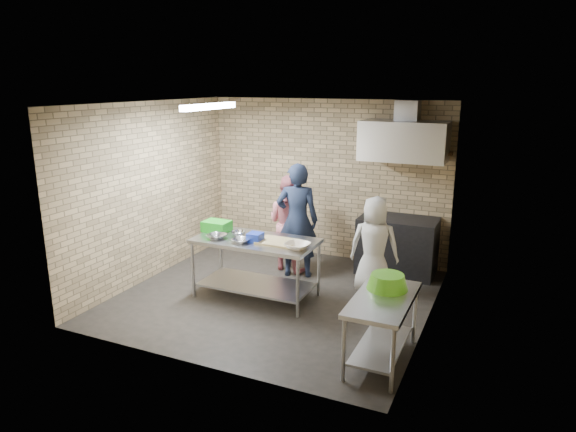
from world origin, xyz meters
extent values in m
plane|color=black|center=(0.00, 0.00, 0.00)|extent=(4.20, 4.20, 0.00)
plane|color=black|center=(0.00, 0.00, 2.70)|extent=(4.20, 4.20, 0.00)
cube|color=tan|center=(0.00, 2.00, 1.35)|extent=(4.20, 0.06, 2.70)
cube|color=tan|center=(0.00, -2.00, 1.35)|extent=(4.20, 0.06, 2.70)
cube|color=tan|center=(-2.10, 0.00, 1.35)|extent=(0.06, 4.00, 2.70)
cube|color=tan|center=(2.10, 0.00, 1.35)|extent=(0.06, 4.00, 2.70)
cube|color=#A8ABAF|center=(-0.26, -0.11, 0.43)|extent=(1.71, 0.85, 0.85)
cube|color=silver|center=(1.80, -1.10, 0.38)|extent=(0.60, 1.20, 0.75)
cube|color=black|center=(1.35, 1.65, 0.45)|extent=(1.20, 0.70, 0.90)
cube|color=silver|center=(1.35, 1.70, 2.10)|extent=(1.30, 0.60, 0.60)
cube|color=#A5A8AD|center=(1.35, 1.85, 2.55)|extent=(0.35, 0.30, 0.30)
cube|color=#3F2B19|center=(1.65, 1.89, 1.92)|extent=(0.80, 0.20, 0.04)
cube|color=white|center=(-1.00, 0.00, 2.64)|extent=(0.10, 1.25, 0.08)
cube|color=green|center=(-0.96, 0.01, 0.93)|extent=(0.38, 0.28, 0.15)
cube|color=#1731B2|center=(-0.21, -0.21, 0.91)|extent=(0.19, 0.19, 0.12)
cube|color=tan|center=(0.09, -0.13, 0.87)|extent=(0.52, 0.40, 0.03)
imported|color=#AAADB1|center=(-0.76, -0.31, 0.89)|extent=(0.30, 0.30, 0.07)
imported|color=#AFB2B6|center=(-0.56, -0.06, 0.88)|extent=(0.23, 0.23, 0.06)
imported|color=silver|center=(-0.36, -0.33, 0.88)|extent=(0.27, 0.27, 0.06)
imported|color=beige|center=(0.44, -0.26, 0.89)|extent=(0.37, 0.37, 0.08)
cylinder|color=#B22619|center=(1.40, 1.89, 2.03)|extent=(0.07, 0.07, 0.18)
cylinder|color=green|center=(1.80, 1.89, 2.02)|extent=(0.06, 0.06, 0.15)
imported|color=black|center=(-0.05, 0.89, 0.90)|extent=(0.75, 0.60, 1.79)
imported|color=#C96A74|center=(-0.29, 1.11, 0.78)|extent=(0.87, 0.74, 1.55)
imported|color=silver|center=(1.22, 0.70, 0.71)|extent=(0.76, 0.55, 1.43)
camera|label=1|loc=(2.96, -6.14, 2.99)|focal=32.09mm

